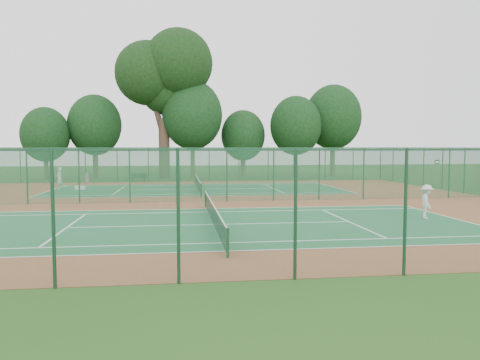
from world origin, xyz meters
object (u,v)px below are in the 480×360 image
at_px(player_far, 59,178).
at_px(kit_bag, 80,188).
at_px(bench, 139,178).
at_px(big_tree, 165,73).
at_px(trash_bin, 87,178).
at_px(player_near, 427,202).

height_order(player_far, kit_bag, player_far).
height_order(bench, kit_bag, bench).
bearing_deg(kit_bag, big_tree, 79.22).
xyz_separation_m(player_far, big_tree, (8.32, 13.31, 10.87)).
relative_size(trash_bin, big_tree, 0.06).
bearing_deg(player_near, kit_bag, 64.34).
distance_m(trash_bin, bench, 5.02).
relative_size(player_far, trash_bin, 1.88).
distance_m(player_far, big_tree, 19.10).
bearing_deg(trash_bin, big_tree, 38.59).
distance_m(trash_bin, kit_bag, 7.66).
height_order(trash_bin, bench, trash_bin).
bearing_deg(player_far, trash_bin, -168.72).
relative_size(bench, kit_bag, 1.83).
bearing_deg(big_tree, bench, -112.18).
bearing_deg(bench, big_tree, 55.90).
relative_size(player_near, trash_bin, 1.72).
bearing_deg(trash_bin, bench, -0.78).
height_order(player_far, bench, player_far).
bearing_deg(bench, kit_bag, -130.84).
bearing_deg(player_near, player_far, 66.22).
distance_m(player_near, kit_bag, 27.45).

